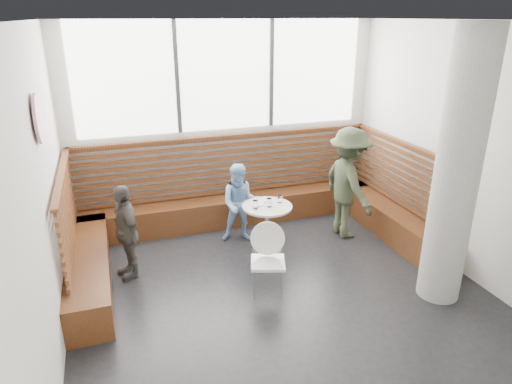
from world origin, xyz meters
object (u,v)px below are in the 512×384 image
object	(u,v)px
child_back	(240,203)
child_left	(126,231)
concrete_column	(457,172)
cafe_table	(267,219)
cafe_chair	(266,254)
adult_man	(348,183)

from	to	relation	value
child_back	child_left	size ratio (longest dim) A/B	0.96
concrete_column	child_left	bearing A→B (deg)	154.94
cafe_table	cafe_chair	world-z (taller)	cafe_chair
cafe_chair	adult_man	size ratio (longest dim) A/B	0.52
cafe_table	cafe_chair	bearing A→B (deg)	-110.60
concrete_column	cafe_table	distance (m)	2.60
cafe_chair	child_back	world-z (taller)	child_back
cafe_table	child_back	distance (m)	0.55
adult_man	child_back	size ratio (longest dim) A/B	1.41
concrete_column	cafe_table	size ratio (longest dim) A/B	4.37
adult_man	child_left	world-z (taller)	adult_man
concrete_column	child_back	size ratio (longest dim) A/B	2.62
cafe_table	child_left	distance (m)	1.95
adult_man	child_left	xyz separation A→B (m)	(-3.31, -0.15, -0.22)
concrete_column	child_left	xyz separation A→B (m)	(-3.60, 1.68, -0.96)
cafe_chair	child_back	xyz separation A→B (m)	(0.11, 1.44, 0.09)
cafe_chair	adult_man	distance (m)	2.07
cafe_chair	adult_man	world-z (taller)	adult_man
cafe_table	cafe_chair	size ratio (longest dim) A/B	0.82
child_left	cafe_table	bearing A→B (deg)	75.04
child_back	adult_man	bearing A→B (deg)	4.02
concrete_column	cafe_table	bearing A→B (deg)	134.16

